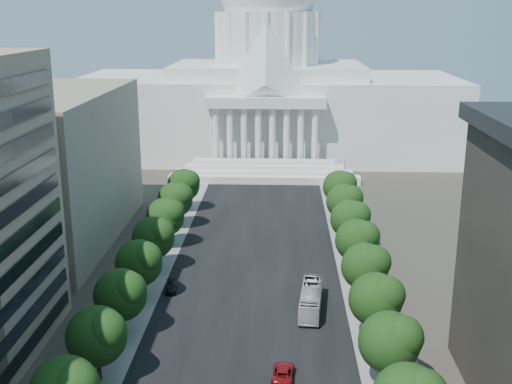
# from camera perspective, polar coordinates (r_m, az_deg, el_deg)

# --- Properties ---
(road_asphalt) EXTENTS (30.00, 260.00, 0.01)m
(road_asphalt) POSITION_cam_1_polar(r_m,az_deg,el_deg) (121.37, -0.03, -5.98)
(road_asphalt) COLOR black
(road_asphalt) RESTS_ON ground
(sidewalk_left) EXTENTS (8.00, 260.00, 0.02)m
(sidewalk_left) POSITION_cam_1_polar(r_m,az_deg,el_deg) (123.56, -8.92, -5.77)
(sidewalk_left) COLOR gray
(sidewalk_left) RESTS_ON ground
(sidewalk_right) EXTENTS (8.00, 260.00, 0.02)m
(sidewalk_right) POSITION_cam_1_polar(r_m,az_deg,el_deg) (122.12, 8.96, -6.04)
(sidewalk_right) COLOR gray
(sidewalk_right) RESTS_ON ground
(capitol) EXTENTS (120.00, 56.00, 73.00)m
(capitol) POSITION_cam_1_polar(r_m,az_deg,el_deg) (209.11, 1.05, 8.88)
(capitol) COLOR white
(capitol) RESTS_ON ground
(office_block_left_far) EXTENTS (38.00, 52.00, 30.00)m
(office_block_left_far) POSITION_cam_1_polar(r_m,az_deg,el_deg) (136.80, -20.39, 2.11)
(office_block_left_far) COLOR gray
(office_block_left_far) RESTS_ON ground
(tree_l_d) EXTENTS (7.79, 7.60, 9.97)m
(tree_l_d) POSITION_cam_1_polar(r_m,az_deg,el_deg) (83.31, -13.81, -12.23)
(tree_l_d) COLOR #33261C
(tree_l_d) RESTS_ON ground
(tree_l_e) EXTENTS (7.79, 7.60, 9.97)m
(tree_l_e) POSITION_cam_1_polar(r_m,az_deg,el_deg) (93.68, -11.81, -8.84)
(tree_l_e) COLOR #33261C
(tree_l_e) RESTS_ON ground
(tree_l_f) EXTENTS (7.79, 7.60, 9.97)m
(tree_l_f) POSITION_cam_1_polar(r_m,az_deg,el_deg) (104.40, -10.24, -6.13)
(tree_l_f) COLOR #33261C
(tree_l_f) RESTS_ON ground
(tree_l_g) EXTENTS (7.79, 7.60, 9.97)m
(tree_l_g) POSITION_cam_1_polar(r_m,az_deg,el_deg) (115.38, -8.98, -3.93)
(tree_l_g) COLOR #33261C
(tree_l_g) RESTS_ON ground
(tree_l_h) EXTENTS (7.79, 7.60, 9.97)m
(tree_l_h) POSITION_cam_1_polar(r_m,az_deg,el_deg) (126.54, -7.95, -2.11)
(tree_l_h) COLOR #33261C
(tree_l_h) RESTS_ON ground
(tree_l_i) EXTENTS (7.79, 7.60, 9.97)m
(tree_l_i) POSITION_cam_1_polar(r_m,az_deg,el_deg) (137.84, -7.08, -0.59)
(tree_l_i) COLOR #33261C
(tree_l_i) RESTS_ON ground
(tree_l_j) EXTENTS (7.79, 7.60, 9.97)m
(tree_l_j) POSITION_cam_1_polar(r_m,az_deg,el_deg) (149.25, -6.35, 0.70)
(tree_l_j) COLOR #33261C
(tree_l_j) RESTS_ON ground
(tree_r_d) EXTENTS (7.79, 7.60, 9.97)m
(tree_r_d) POSITION_cam_1_polar(r_m,az_deg,el_deg) (81.42, 12.02, -12.80)
(tree_r_d) COLOR #33261C
(tree_r_d) RESTS_ON ground
(tree_r_e) EXTENTS (7.79, 7.60, 9.97)m
(tree_r_e) POSITION_cam_1_polar(r_m,az_deg,el_deg) (92.01, 10.81, -9.25)
(tree_r_e) COLOR #33261C
(tree_r_e) RESTS_ON ground
(tree_r_f) EXTENTS (7.79, 7.60, 9.97)m
(tree_r_f) POSITION_cam_1_polar(r_m,az_deg,el_deg) (102.90, 9.86, -6.44)
(tree_r_f) COLOR #33261C
(tree_r_f) RESTS_ON ground
(tree_r_g) EXTENTS (7.79, 7.60, 9.97)m
(tree_r_g) POSITION_cam_1_polar(r_m,az_deg,el_deg) (114.02, 9.11, -4.18)
(tree_r_g) COLOR #33261C
(tree_r_g) RESTS_ON ground
(tree_r_h) EXTENTS (7.79, 7.60, 9.97)m
(tree_r_h) POSITION_cam_1_polar(r_m,az_deg,el_deg) (125.30, 8.49, -2.31)
(tree_r_h) COLOR #33261C
(tree_r_h) RESTS_ON ground
(tree_r_i) EXTENTS (7.79, 7.60, 9.97)m
(tree_r_i) POSITION_cam_1_polar(r_m,az_deg,el_deg) (136.71, 7.98, -0.76)
(tree_r_i) COLOR #33261C
(tree_r_i) RESTS_ON ground
(tree_r_j) EXTENTS (7.79, 7.60, 9.97)m
(tree_r_j) POSITION_cam_1_polar(r_m,az_deg,el_deg) (148.20, 7.55, 0.55)
(tree_r_j) COLOR #33261C
(tree_r_j) RESTS_ON ground
(streetlight_c) EXTENTS (2.61, 0.44, 9.00)m
(streetlight_c) POSITION_cam_1_polar(r_m,az_deg,el_deg) (92.69, 11.74, -9.54)
(streetlight_c) COLOR gray
(streetlight_c) RESTS_ON ground
(streetlight_d) EXTENTS (2.61, 0.44, 9.00)m
(streetlight_d) POSITION_cam_1_polar(r_m,az_deg,el_deg) (115.55, 9.80, -4.27)
(streetlight_d) COLOR gray
(streetlight_d) RESTS_ON ground
(streetlight_e) EXTENTS (2.61, 0.44, 9.00)m
(streetlight_e) POSITION_cam_1_polar(r_m,az_deg,el_deg) (139.14, 8.53, -0.76)
(streetlight_e) COLOR gray
(streetlight_e) RESTS_ON ground
(streetlight_f) EXTENTS (2.61, 0.44, 9.00)m
(streetlight_f) POSITION_cam_1_polar(r_m,az_deg,el_deg) (163.15, 7.63, 1.73)
(streetlight_f) COLOR gray
(streetlight_f) RESTS_ON ground
(car_red) EXTENTS (3.05, 5.88, 1.58)m
(car_red) POSITION_cam_1_polar(r_m,az_deg,el_deg) (84.40, 2.41, -15.77)
(car_red) COLOR maroon
(car_red) RESTS_ON ground
(car_dark_b) EXTENTS (2.42, 4.69, 1.30)m
(car_dark_b) POSITION_cam_1_polar(r_m,az_deg,el_deg) (108.79, -7.56, -8.41)
(car_dark_b) COLOR black
(car_dark_b) RESTS_ON ground
(city_bus) EXTENTS (4.38, 13.33, 3.64)m
(city_bus) POSITION_cam_1_polar(r_m,az_deg,el_deg) (101.41, 4.91, -9.46)
(city_bus) COLOR silver
(city_bus) RESTS_ON ground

